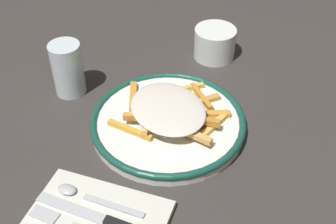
# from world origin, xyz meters

# --- Properties ---
(ground_plane) EXTENTS (2.60, 2.60, 0.00)m
(ground_plane) POSITION_xyz_m (0.00, 0.00, 0.00)
(ground_plane) COLOR #373330
(plate) EXTENTS (0.30, 0.30, 0.03)m
(plate) POSITION_xyz_m (0.00, 0.00, 0.01)
(plate) COLOR white
(plate) RESTS_ON ground_plane
(fries_heap) EXTENTS (0.23, 0.22, 0.04)m
(fries_heap) POSITION_xyz_m (0.00, -0.00, 0.04)
(fries_heap) COLOR gold
(fries_heap) RESTS_ON plate
(napkin) EXTENTS (0.14, 0.21, 0.01)m
(napkin) POSITION_xyz_m (-0.24, 0.03, 0.01)
(napkin) COLOR silver
(napkin) RESTS_ON ground_plane
(knife) EXTENTS (0.02, 0.21, 0.01)m
(knife) POSITION_xyz_m (-0.24, 0.01, 0.02)
(knife) COLOR black
(knife) RESTS_ON napkin
(spoon) EXTENTS (0.02, 0.15, 0.01)m
(spoon) POSITION_xyz_m (-0.21, 0.06, 0.02)
(spoon) COLOR silver
(spoon) RESTS_ON napkin
(water_glass) EXTENTS (0.06, 0.06, 0.11)m
(water_glass) POSITION_xyz_m (0.03, 0.23, 0.06)
(water_glass) COLOR silver
(water_glass) RESTS_ON ground_plane
(coffee_mug) EXTENTS (0.12, 0.09, 0.07)m
(coffee_mug) POSITION_xyz_m (0.27, -0.01, 0.04)
(coffee_mug) COLOR white
(coffee_mug) RESTS_ON ground_plane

